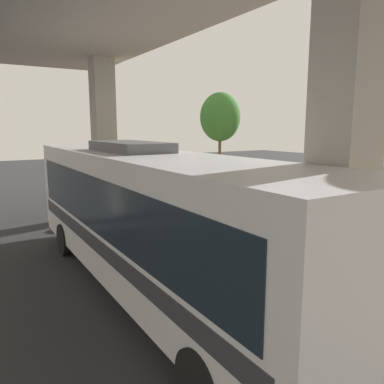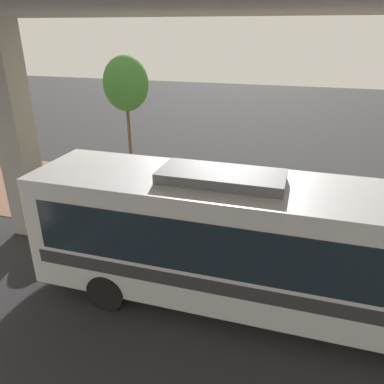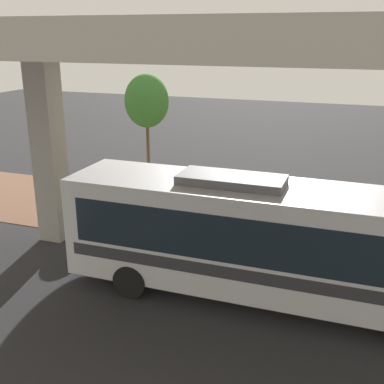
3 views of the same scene
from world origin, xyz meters
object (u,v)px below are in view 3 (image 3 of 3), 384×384
planter_extra (96,203)px  planter_front (133,207)px  planter_middle (167,206)px  planter_back (279,224)px  street_tree_near (147,101)px  bus (271,237)px  fire_hydrant (69,211)px

planter_extra → planter_front: bearing=107.5°
planter_middle → planter_back: (0.28, 4.39, -0.06)m
street_tree_near → planter_front: bearing=14.0°
bus → planter_extra: (-3.23, -7.49, -1.01)m
planter_middle → planter_extra: (0.69, -2.73, 0.00)m
planter_middle → planter_back: size_ratio=1.08×
street_tree_near → planter_middle: bearing=35.0°
planter_middle → planter_extra: size_ratio=1.01×
planter_extra → planter_back: bearing=93.3°
fire_hydrant → planter_middle: (-0.83, 3.92, 0.41)m
bus → planter_back: size_ratio=6.68×
bus → planter_middle: size_ratio=6.18×
bus → planter_front: 7.22m
planter_middle → bus: bearing=50.4°
fire_hydrant → planter_extra: (-0.14, 1.18, 0.41)m
bus → street_tree_near: (-7.09, -6.97, 2.49)m
fire_hydrant → planter_front: (-0.57, 2.56, 0.29)m
street_tree_near → bus: bearing=44.5°
bus → planter_front: (-3.67, -6.11, -1.13)m
fire_hydrant → planter_back: size_ratio=0.61×
bus → planter_back: bus is taller
planter_front → planter_back: (0.02, 5.75, 0.06)m
planter_front → fire_hydrant: bearing=-77.4°
fire_hydrant → planter_middle: 4.03m
planter_front → planter_middle: (-0.26, 1.36, 0.12)m
bus → planter_extra: bearing=-113.4°
street_tree_near → planter_back: bearing=62.5°
planter_back → bus: bearing=5.6°
fire_hydrant → planter_extra: size_ratio=0.57×
street_tree_near → planter_extra: bearing=-7.7°
planter_middle → street_tree_near: 5.21m
planter_back → planter_extra: (0.41, -7.13, 0.06)m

